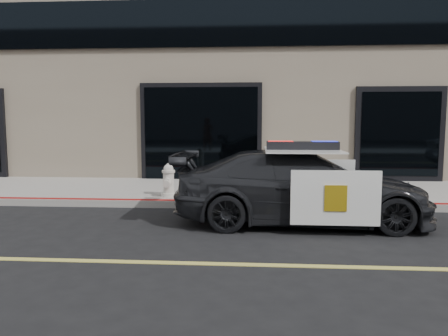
{
  "coord_description": "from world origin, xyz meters",
  "views": [
    {
      "loc": [
        0.56,
        -5.41,
        1.85
      ],
      "look_at": [
        0.0,
        2.2,
        1.0
      ],
      "focal_mm": 35.0,
      "sensor_mm": 36.0,
      "label": 1
    }
  ],
  "objects": [
    {
      "name": "ground",
      "position": [
        0.0,
        0.0,
        0.0
      ],
      "size": [
        120.0,
        120.0,
        0.0
      ],
      "primitive_type": "plane",
      "color": "black",
      "rests_on": "ground"
    },
    {
      "name": "sidewalk_n",
      "position": [
        0.0,
        5.25,
        0.07
      ],
      "size": [
        60.0,
        3.5,
        0.15
      ],
      "primitive_type": "cube",
      "color": "gray",
      "rests_on": "ground"
    },
    {
      "name": "building_n",
      "position": [
        0.0,
        10.5,
        6.0
      ],
      "size": [
        60.0,
        7.0,
        12.0
      ],
      "primitive_type": "cube",
      "color": "#756856",
      "rests_on": "ground"
    },
    {
      "name": "police_car",
      "position": [
        1.38,
        2.34,
        0.66
      ],
      "size": [
        2.07,
        4.51,
        1.47
      ],
      "color": "black",
      "rests_on": "ground"
    },
    {
      "name": "fire_hydrant",
      "position": [
        -1.37,
        4.06,
        0.5
      ],
      "size": [
        0.33,
        0.46,
        0.74
      ],
      "color": "silver",
      "rests_on": "sidewalk_n"
    }
  ]
}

